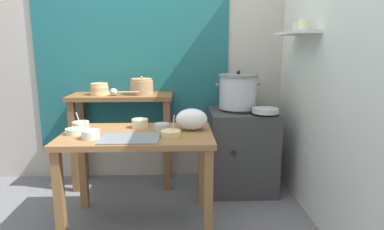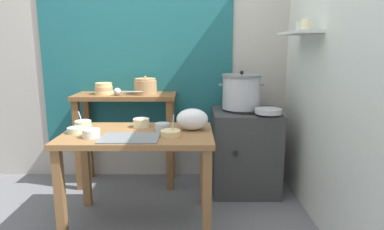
# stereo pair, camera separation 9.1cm
# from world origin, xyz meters

# --- Properties ---
(ground_plane) EXTENTS (9.00, 9.00, 0.00)m
(ground_plane) POSITION_xyz_m (0.00, 0.00, 0.00)
(ground_plane) COLOR slate
(wall_back) EXTENTS (4.40, 0.12, 2.60)m
(wall_back) POSITION_xyz_m (0.08, 1.10, 1.30)
(wall_back) COLOR #B2ADA3
(wall_back) RESTS_ON ground
(wall_right) EXTENTS (0.30, 3.20, 2.60)m
(wall_right) POSITION_xyz_m (1.40, 0.20, 1.30)
(wall_right) COLOR silver
(wall_right) RESTS_ON ground
(prep_table) EXTENTS (1.10, 0.66, 0.72)m
(prep_table) POSITION_xyz_m (0.00, 0.07, 0.61)
(prep_table) COLOR olive
(prep_table) RESTS_ON ground
(back_shelf_table) EXTENTS (0.96, 0.40, 0.90)m
(back_shelf_table) POSITION_xyz_m (-0.24, 0.83, 0.68)
(back_shelf_table) COLOR brown
(back_shelf_table) RESTS_ON ground
(stove_block) EXTENTS (0.60, 0.61, 0.78)m
(stove_block) POSITION_xyz_m (0.89, 0.70, 0.38)
(stove_block) COLOR #383838
(stove_block) RESTS_ON ground
(steamer_pot) EXTENTS (0.41, 0.37, 0.35)m
(steamer_pot) POSITION_xyz_m (0.85, 0.72, 0.94)
(steamer_pot) COLOR #B7BABF
(steamer_pot) RESTS_ON stove_block
(clay_pot) EXTENTS (0.21, 0.21, 0.17)m
(clay_pot) POSITION_xyz_m (-0.04, 0.83, 0.97)
(clay_pot) COLOR tan
(clay_pot) RESTS_ON back_shelf_table
(bowl_stack_enamel) EXTENTS (0.18, 0.18, 0.11)m
(bowl_stack_enamel) POSITION_xyz_m (-0.44, 0.82, 0.95)
(bowl_stack_enamel) COLOR #E5C684
(bowl_stack_enamel) RESTS_ON back_shelf_table
(ladle) EXTENTS (0.28, 0.07, 0.07)m
(ladle) POSITION_xyz_m (-0.28, 0.75, 0.93)
(ladle) COLOR #B7BABF
(ladle) RESTS_ON back_shelf_table
(serving_tray) EXTENTS (0.40, 0.28, 0.01)m
(serving_tray) POSITION_xyz_m (-0.03, -0.10, 0.72)
(serving_tray) COLOR slate
(serving_tray) RESTS_ON prep_table
(plastic_bag) EXTENTS (0.24, 0.16, 0.17)m
(plastic_bag) POSITION_xyz_m (0.40, 0.14, 0.80)
(plastic_bag) COLOR white
(plastic_bag) RESTS_ON prep_table
(wide_pan) EXTENTS (0.23, 0.23, 0.04)m
(wide_pan) POSITION_xyz_m (1.05, 0.49, 0.80)
(wide_pan) COLOR #B7BABF
(wide_pan) RESTS_ON stove_block
(prep_bowl_0) EXTENTS (0.14, 0.14, 0.16)m
(prep_bowl_0) POSITION_xyz_m (0.25, -0.04, 0.74)
(prep_bowl_0) COLOR #E5C684
(prep_bowl_0) RESTS_ON prep_table
(prep_bowl_1) EXTENTS (0.12, 0.12, 0.14)m
(prep_bowl_1) POSITION_xyz_m (-0.30, -0.07, 0.75)
(prep_bowl_1) COLOR silver
(prep_bowl_1) RESTS_ON prep_table
(prep_bowl_2) EXTENTS (0.13, 0.13, 0.07)m
(prep_bowl_2) POSITION_xyz_m (0.00, 0.24, 0.76)
(prep_bowl_2) COLOR beige
(prep_bowl_2) RESTS_ON prep_table
(prep_bowl_3) EXTENTS (0.13, 0.13, 0.14)m
(prep_bowl_3) POSITION_xyz_m (-0.44, 0.19, 0.75)
(prep_bowl_3) COLOR beige
(prep_bowl_3) RESTS_ON prep_table
(prep_bowl_4) EXTENTS (0.11, 0.11, 0.06)m
(prep_bowl_4) POSITION_xyz_m (0.18, 0.09, 0.75)
(prep_bowl_4) COLOR #B7BABF
(prep_bowl_4) RESTS_ON prep_table
(prep_bowl_5) EXTENTS (0.12, 0.12, 0.04)m
(prep_bowl_5) POSITION_xyz_m (-0.45, 0.05, 0.74)
(prep_bowl_5) COLOR #B7D1AD
(prep_bowl_5) RESTS_ON prep_table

